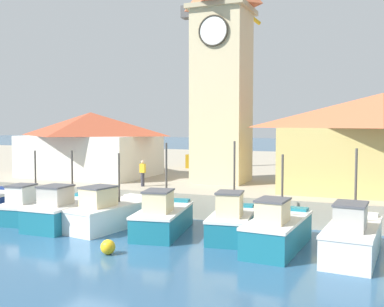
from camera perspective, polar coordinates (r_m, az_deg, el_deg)
ground_plane at (r=19.21m, az=-13.14°, el=-12.22°), size 300.00×300.00×0.00m
quay_wharf at (r=44.27m, az=8.11°, el=-2.19°), size 120.00×40.00×1.39m
fishing_boat_left_inner at (r=26.57m, az=-19.94°, el=-6.38°), size 2.44×4.75×3.76m
fishing_boat_mid_left at (r=24.18m, az=-15.79°, el=-7.07°), size 2.31×4.69×3.89m
fishing_boat_center at (r=23.38m, az=-10.36°, el=-7.38°), size 2.92×5.39×3.75m
fishing_boat_mid_right at (r=21.87m, az=-3.73°, el=-8.12°), size 2.74×4.99×4.33m
fishing_boat_right_inner at (r=21.02m, az=5.09°, el=-8.61°), size 2.35×4.32×4.45m
fishing_boat_right_outer at (r=19.47m, az=10.81°, el=-9.55°), size 2.24×4.94×3.96m
fishing_boat_far_right at (r=19.07m, az=19.70°, el=-9.98°), size 2.23×5.01×4.28m
clock_tower at (r=30.14m, az=3.83°, el=11.04°), size 3.85×3.85×16.17m
warehouse_left at (r=34.40m, az=-12.72°, el=1.27°), size 9.36×6.97×4.74m
warehouse_right at (r=27.28m, az=22.95°, el=1.36°), size 11.08×6.34×5.59m
port_crane_near at (r=39.70m, az=1.29°, el=7.00°), size 5.13×7.72×16.55m
mooring_buoy at (r=18.79m, az=-10.63°, el=-11.59°), size 0.60×0.60×0.60m
dock_worker_near_tower at (r=28.02m, az=-6.29°, el=-2.45°), size 0.34×0.22×1.62m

